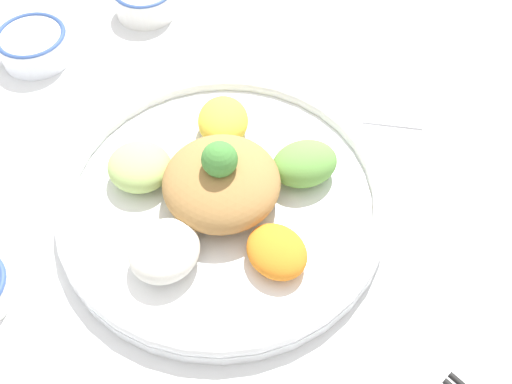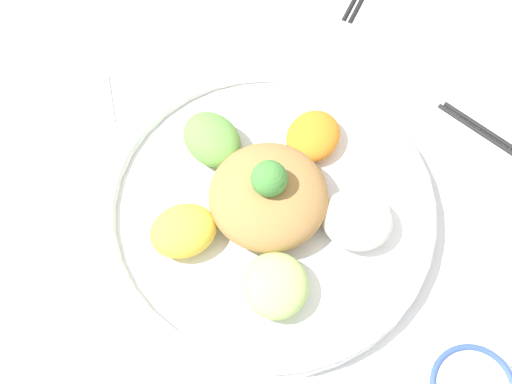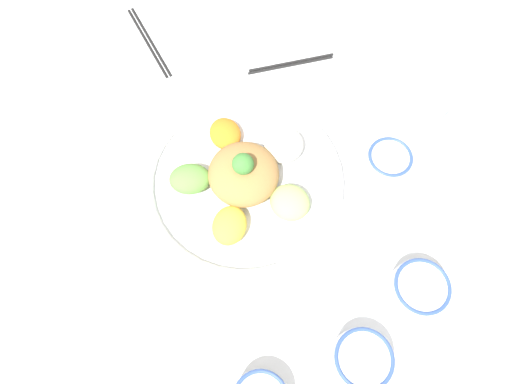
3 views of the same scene
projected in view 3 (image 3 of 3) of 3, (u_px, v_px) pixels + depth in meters
The scene contains 9 objects.
ground_plane at pixel (257, 193), 0.91m from camera, with size 2.40×2.40×0.00m, color white.
salad_platter at pixel (244, 179), 0.90m from camera, with size 0.42×0.42×0.12m.
sauce_bowl_red at pixel (362, 359), 0.76m from camera, with size 0.11×0.11×0.05m.
rice_bowl_blue at pixel (419, 288), 0.81m from camera, with size 0.11×0.11×0.05m.
sauce_bowl_dark at pixel (389, 159), 0.92m from camera, with size 0.10×0.10×0.04m.
side_serving_bowl at pixel (412, 87), 0.98m from camera, with size 0.20×0.20×0.06m.
chopsticks_pair_near at pixel (149, 41), 1.06m from camera, with size 0.19×0.18×0.01m.
chopsticks_pair_far at pixel (291, 63), 1.04m from camera, with size 0.11×0.20×0.01m.
serving_spoon_main at pixel (101, 211), 0.89m from camera, with size 0.05×0.13×0.01m.
Camera 3 is at (-0.33, -0.08, 0.85)m, focal length 30.00 mm.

